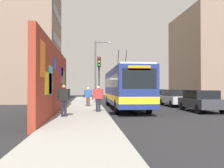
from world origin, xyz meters
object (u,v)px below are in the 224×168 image
city_bus (125,87)px  parked_car_silver (175,98)px  parked_car_dark_gray (201,100)px  parked_car_black (158,96)px  pedestrian_at_curb (98,96)px  pedestrian_midblock (88,95)px  pedestrian_near_wall (64,98)px  traffic_light (99,73)px  street_lamp (97,67)px

city_bus → parked_car_silver: bearing=-65.2°
city_bus → parked_car_dark_gray: size_ratio=2.85×
parked_car_dark_gray → parked_car_black: 11.27m
city_bus → pedestrian_at_curb: (-3.81, 2.38, -0.66)m
pedestrian_midblock → pedestrian_near_wall: bearing=170.2°
city_bus → parked_car_silver: size_ratio=2.80×
parked_car_dark_gray → traffic_light: 8.20m
parked_car_silver → pedestrian_midblock: (-1.22, 8.26, 0.28)m
parked_car_black → traffic_light: traffic_light is taller
pedestrian_at_curb → parked_car_silver: bearing=-50.7°
parked_car_silver → city_bus: bearing=114.8°
parked_car_dark_gray → pedestrian_near_wall: (-3.47, 9.59, 0.38)m
pedestrian_midblock → traffic_light: (-1.30, -0.91, 1.85)m
pedestrian_near_wall → city_bus: bearing=-33.9°
city_bus → pedestrian_at_curb: bearing=148.0°
parked_car_silver → traffic_light: 8.06m
parked_car_dark_gray → parked_car_silver: size_ratio=0.98×
parked_car_silver → street_lamp: 9.02m
pedestrian_midblock → parked_car_black: bearing=-49.6°
pedestrian_near_wall → street_lamp: street_lamp is taller
pedestrian_near_wall → pedestrian_midblock: bearing=-9.8°
parked_car_black → street_lamp: 8.08m
pedestrian_midblock → city_bus: bearing=-111.1°
parked_car_dark_gray → pedestrian_near_wall: pedestrian_near_wall is taller
city_bus → pedestrian_at_curb: 4.53m
parked_car_black → pedestrian_near_wall: size_ratio=2.47×
pedestrian_at_curb → street_lamp: bearing=-1.7°
parked_car_black → pedestrian_near_wall: bearing=146.9°
pedestrian_midblock → pedestrian_at_curb: pedestrian_at_curb is taller
parked_car_silver → parked_car_black: (5.81, 0.00, -0.00)m
pedestrian_at_curb → pedestrian_near_wall: bearing=143.4°
city_bus → parked_car_dark_gray: 6.12m
parked_car_dark_gray → pedestrian_midblock: (4.24, 8.26, 0.28)m
pedestrian_near_wall → pedestrian_midblock: 7.82m
parked_car_dark_gray → pedestrian_near_wall: 10.21m
parked_car_dark_gray → parked_car_silver: bearing=-0.0°
city_bus → pedestrian_near_wall: city_bus is taller
street_lamp → city_bus: bearing=-162.9°
parked_car_dark_gray → traffic_light: size_ratio=1.02×
city_bus → pedestrian_at_curb: city_bus is taller
pedestrian_near_wall → traffic_light: 7.01m
parked_car_black → parked_car_silver: bearing=-180.0°
pedestrian_at_curb → traffic_light: size_ratio=0.42×
city_bus → parked_car_black: size_ratio=2.77×
traffic_light → street_lamp: size_ratio=0.62×
parked_car_dark_gray → parked_car_silver: 5.46m
pedestrian_near_wall → parked_car_silver: bearing=-47.1°
parked_car_black → pedestrian_at_curb: pedestrian_at_curb is taller
pedestrian_midblock → traffic_light: bearing=-145.1°
city_bus → pedestrian_near_wall: 7.89m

